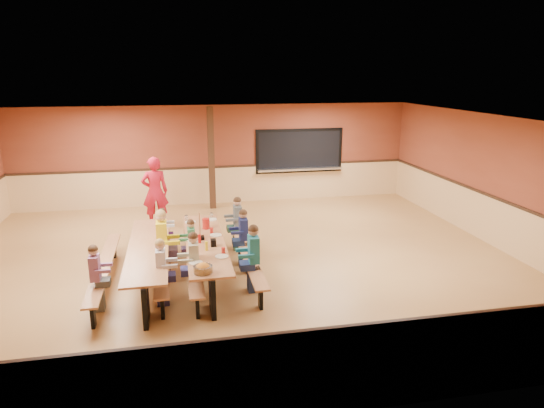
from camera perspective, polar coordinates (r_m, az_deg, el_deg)
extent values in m
plane|color=olive|center=(10.51, -3.86, -6.80)|extent=(12.00, 12.00, 0.00)
cube|color=brown|center=(14.91, -6.56, 5.77)|extent=(12.00, 0.04, 3.00)
cube|color=brown|center=(5.41, 3.16, -11.64)|extent=(12.00, 0.04, 3.00)
cube|color=brown|center=(12.32, 24.89, 2.41)|extent=(0.04, 10.00, 3.00)
cube|color=white|center=(9.78, -4.17, 9.71)|extent=(12.00, 10.00, 0.04)
cube|color=black|center=(15.31, 3.24, 6.28)|extent=(2.60, 0.06, 1.20)
cube|color=silver|center=(15.33, 3.29, 4.12)|extent=(2.70, 0.28, 0.06)
cube|color=#321D10|center=(14.31, -7.14, 5.34)|extent=(0.18, 0.18, 3.00)
cube|color=#AD6F44|center=(9.61, -7.87, -4.46)|extent=(0.75, 3.60, 0.04)
cube|color=black|center=(8.33, -7.05, -10.42)|extent=(0.08, 0.60, 0.70)
cube|color=black|center=(11.20, -8.34, -3.60)|extent=(0.08, 0.60, 0.70)
cube|color=#AD6F44|center=(9.71, -12.70, -6.32)|extent=(0.26, 3.60, 0.04)
cube|color=black|center=(9.79, -12.62, -7.54)|extent=(0.06, 0.18, 0.41)
cube|color=#AD6F44|center=(9.79, -2.97, -5.76)|extent=(0.26, 3.60, 0.04)
cube|color=black|center=(9.87, -2.95, -6.97)|extent=(0.06, 0.18, 0.41)
cube|color=#AD6F44|center=(9.53, -14.36, -4.99)|extent=(0.75, 3.60, 0.04)
cube|color=black|center=(8.25, -14.65, -11.10)|extent=(0.08, 0.60, 0.70)
cube|color=black|center=(11.11, -13.90, -4.05)|extent=(0.08, 0.60, 0.70)
cube|color=#AD6F44|center=(9.71, -19.14, -6.80)|extent=(0.26, 3.60, 0.04)
cube|color=black|center=(9.80, -19.03, -8.02)|extent=(0.06, 0.18, 0.41)
cube|color=#AD6F44|center=(9.61, -9.31, -6.35)|extent=(0.26, 3.60, 0.04)
cube|color=black|center=(9.70, -9.25, -7.59)|extent=(0.06, 0.18, 0.41)
imported|color=red|center=(12.97, -13.60, 1.40)|extent=(0.72, 0.52, 1.85)
cylinder|color=red|center=(10.32, -7.77, -2.30)|extent=(0.16, 0.16, 0.22)
cube|color=black|center=(9.31, -6.91, -4.54)|extent=(0.10, 0.14, 0.13)
cylinder|color=yellow|center=(9.10, -7.72, -4.92)|extent=(0.06, 0.06, 0.17)
cylinder|color=#B2140F|center=(9.50, -8.53, -4.05)|extent=(0.06, 0.06, 0.17)
cube|color=black|center=(9.71, -8.45, -3.96)|extent=(0.16, 0.16, 0.06)
cube|color=#AD6F44|center=(9.62, -8.51, -2.39)|extent=(0.02, 0.09, 0.50)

